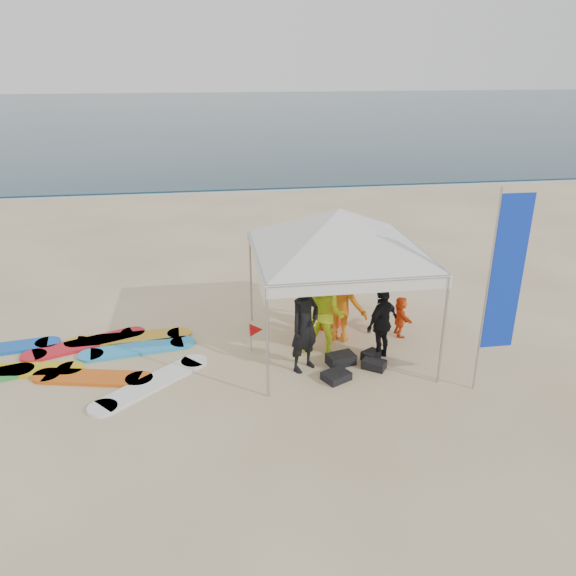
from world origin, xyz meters
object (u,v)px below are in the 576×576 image
Objects in this scene: person_orange_b at (329,292)px; feather_flag at (505,276)px; person_yellow at (323,316)px; person_black_a at (305,326)px; person_black_b at (382,323)px; canopy_tent at (340,209)px; person_seated at (400,316)px; surfboard_spread at (73,360)px; person_orange_a at (342,302)px; marker_pennant at (256,330)px.

person_orange_b is 4.12m from feather_flag.
person_yellow is 3.60m from feather_flag.
person_black_a reaches higher than person_black_b.
person_black_b is (1.67, 0.23, -0.18)m from person_black_a.
canopy_tent is 1.21× the size of feather_flag.
person_yellow is 1.99× the size of person_seated.
person_black_b is 1.21m from person_seated.
person_yellow is 0.34× the size of surfboard_spread.
person_orange_a is 2.23m from canopy_tent.
marker_pennant is at bearing 95.78° from person_seated.
person_orange_b is 5.73m from surfboard_spread.
person_seated is 7.14m from surfboard_spread.
person_yellow is 0.40× the size of canopy_tent.
person_orange_a is at bearing 61.33° from canopy_tent.
person_orange_a is (1.03, 1.15, -0.05)m from person_black_a.
person_black_b reaches higher than surfboard_spread.
marker_pennant is at bearing 99.13° from person_black_a.
canopy_tent is (0.82, 0.76, 2.13)m from person_black_a.
person_orange_b is at bearing 26.16° from marker_pennant.
feather_flag reaches higher than person_black_b.
canopy_tent reaches higher than person_orange_b.
feather_flag reaches higher than canopy_tent.
canopy_tent reaches higher than person_black_b.
person_seated is 3.13m from feather_flag.
person_yellow is 1.37m from person_orange_b.
person_seated is 3.09m from canopy_tent.
canopy_tent is 3.11m from marker_pennant.
person_black_a is at bearing -45.45° from marker_pennant.
surfboard_spread is at bearing 92.81° from person_seated.
person_orange_a is at bearing 134.40° from feather_flag.
person_black_a is at bearing -11.83° from surfboard_spread.
marker_pennant is at bearing 40.47° from person_orange_a.
feather_flag reaches higher than person_yellow.
canopy_tent is (-0.85, 0.53, 2.31)m from person_black_b.
canopy_tent is at bearing 94.34° from person_orange_a.
person_seated is (1.38, -0.01, -0.44)m from person_orange_a.
marker_pennant is (-3.29, -0.24, 0.02)m from person_seated.
person_orange_a is 0.64m from person_orange_b.
person_orange_b is 1.92× the size of person_seated.
canopy_tent reaches higher than person_black_a.
feather_flag reaches higher than person_seated.
person_yellow reaches higher than surfboard_spread.
canopy_tent is at bearing 71.99° from person_orange_b.
feather_flag reaches higher than person_black_a.
feather_flag is (3.36, -1.23, 1.33)m from person_black_a.
canopy_tent is (-1.59, -0.38, 2.63)m from person_seated.
person_yellow is at bearing -45.99° from person_black_b.
feather_flag reaches higher than person_orange_b.
canopy_tent reaches higher than person_seated.
person_orange_b is 0.47× the size of feather_flag.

